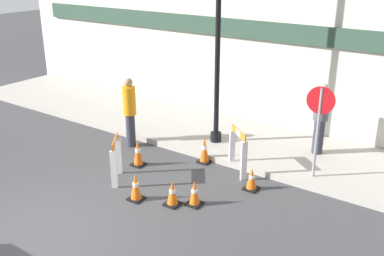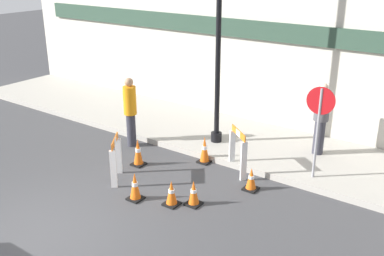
{
  "view_description": "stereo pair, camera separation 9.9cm",
  "coord_description": "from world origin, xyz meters",
  "views": [
    {
      "loc": [
        6.11,
        -3.91,
        4.73
      ],
      "look_at": [
        0.59,
        4.0,
        1.0
      ],
      "focal_mm": 42.0,
      "sensor_mm": 36.0,
      "label": 1
    },
    {
      "loc": [
        6.19,
        -3.85,
        4.73
      ],
      "look_at": [
        0.59,
        4.0,
        1.0
      ],
      "focal_mm": 42.0,
      "sensor_mm": 36.0,
      "label": 2
    }
  ],
  "objects": [
    {
      "name": "ground_plane",
      "position": [
        0.0,
        0.0,
        0.0
      ],
      "size": [
        60.0,
        60.0,
        0.0
      ],
      "primitive_type": "plane",
      "color": "#424244"
    },
    {
      "name": "stop_sign",
      "position": [
        3.22,
        4.91,
        1.53
      ],
      "size": [
        0.6,
        0.09,
        2.06
      ],
      "rotation": [
        0.0,
        0.0,
        3.26
      ],
      "color": "gray",
      "rests_on": "sidewalk_slab"
    },
    {
      "name": "traffic_cone_5",
      "position": [
        -0.53,
        3.35,
        0.33
      ],
      "size": [
        0.3,
        0.3,
        0.67
      ],
      "color": "black",
      "rests_on": "ground_plane"
    },
    {
      "name": "person_pedestrian",
      "position": [
        2.83,
        6.19,
        1.11
      ],
      "size": [
        0.47,
        0.47,
        1.78
      ],
      "rotation": [
        0.0,
        0.0,
        2.79
      ],
      "color": "#33333D",
      "rests_on": "sidewalk_slab"
    },
    {
      "name": "traffic_cone_4",
      "position": [
        0.51,
        2.1,
        0.29
      ],
      "size": [
        0.3,
        0.3,
        0.61
      ],
      "color": "black",
      "rests_on": "ground_plane"
    },
    {
      "name": "sidewalk_slab",
      "position": [
        0.0,
        5.93,
        0.07
      ],
      "size": [
        18.0,
        2.86,
        0.15
      ],
      "color": "#ADA89E",
      "rests_on": "ground_plane"
    },
    {
      "name": "person_worker",
      "position": [
        -1.47,
        4.14,
        1.01
      ],
      "size": [
        0.42,
        0.42,
        1.85
      ],
      "rotation": [
        0.0,
        0.0,
        -0.3
      ],
      "color": "#33333D",
      "rests_on": "ground_plane"
    },
    {
      "name": "traffic_cone_0",
      "position": [
        0.68,
        4.4,
        0.33
      ],
      "size": [
        0.3,
        0.3,
        0.68
      ],
      "color": "black",
      "rests_on": "ground_plane"
    },
    {
      "name": "barricade_1",
      "position": [
        1.62,
        4.35,
        0.57
      ],
      "size": [
        0.69,
        0.59,
        1.08
      ],
      "rotation": [
        0.0,
        0.0,
        8.75
      ],
      "color": "white",
      "rests_on": "ground_plane"
    },
    {
      "name": "storefront_facade",
      "position": [
        0.0,
        7.44,
        2.75
      ],
      "size": [
        18.0,
        0.22,
        5.5
      ],
      "color": "beige",
      "rests_on": "ground_plane"
    },
    {
      "name": "traffic_cone_2",
      "position": [
        1.26,
        2.36,
        0.26
      ],
      "size": [
        0.3,
        0.3,
        0.54
      ],
      "color": "black",
      "rests_on": "ground_plane"
    },
    {
      "name": "traffic_cone_1",
      "position": [
        1.61,
        2.62,
        0.26
      ],
      "size": [
        0.3,
        0.3,
        0.54
      ],
      "color": "black",
      "rests_on": "ground_plane"
    },
    {
      "name": "barricade_0",
      "position": [
        -0.41,
        2.5,
        0.54
      ],
      "size": [
        0.54,
        0.69,
        1.01
      ],
      "rotation": [
        0.0,
        0.0,
        5.32
      ],
      "color": "white",
      "rests_on": "ground_plane"
    },
    {
      "name": "traffic_cone_3",
      "position": [
        2.26,
        3.84,
        0.25
      ],
      "size": [
        0.3,
        0.3,
        0.52
      ],
      "color": "black",
      "rests_on": "ground_plane"
    }
  ]
}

